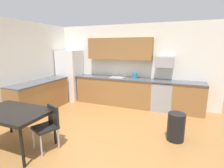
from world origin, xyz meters
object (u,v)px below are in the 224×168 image
object	(u,v)px
microwave	(165,62)
trash_bin	(176,127)
oven_range	(162,96)
chair_near_table	(48,124)
dining_table	(13,114)
kettle	(135,76)
refrigerator	(70,75)

from	to	relation	value
microwave	trash_bin	world-z (taller)	microwave
trash_bin	microwave	bearing A→B (deg)	104.20
oven_range	chair_near_table	size ratio (longest dim) A/B	1.07
oven_range	dining_table	size ratio (longest dim) A/B	0.65
oven_range	kettle	size ratio (longest dim) A/B	4.55
refrigerator	chair_near_table	bearing A→B (deg)	-62.32
refrigerator	trash_bin	distance (m)	4.24
oven_range	microwave	world-z (taller)	microwave
oven_range	microwave	size ratio (longest dim) A/B	1.69
trash_bin	refrigerator	bearing A→B (deg)	155.99
chair_near_table	kettle	bearing A→B (deg)	73.53
microwave	kettle	world-z (taller)	microwave
oven_range	trash_bin	bearing A→B (deg)	-75.04
dining_table	chair_near_table	world-z (taller)	chair_near_table
dining_table	chair_near_table	distance (m)	0.71
oven_range	kettle	xyz separation A→B (m)	(-0.91, 0.05, 0.56)
chair_near_table	trash_bin	size ratio (longest dim) A/B	1.42
refrigerator	chair_near_table	size ratio (longest dim) A/B	2.15
trash_bin	dining_table	bearing A→B (deg)	-153.63
oven_range	kettle	world-z (taller)	kettle
refrigerator	kettle	distance (m)	2.45
oven_range	dining_table	bearing A→B (deg)	-127.15
dining_table	trash_bin	size ratio (longest dim) A/B	2.33
microwave	kettle	bearing A→B (deg)	-176.87
refrigerator	oven_range	world-z (taller)	refrigerator
refrigerator	dining_table	distance (m)	3.30
chair_near_table	kettle	size ratio (longest dim) A/B	4.25
dining_table	kettle	world-z (taller)	kettle
refrigerator	microwave	world-z (taller)	refrigerator
chair_near_table	dining_table	bearing A→B (deg)	-160.15
microwave	trash_bin	bearing A→B (deg)	-75.80
refrigerator	microwave	xyz separation A→B (m)	(3.36, 0.18, 0.59)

